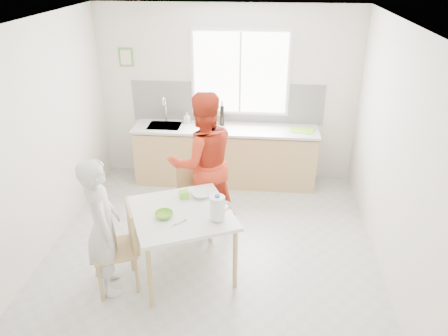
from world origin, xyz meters
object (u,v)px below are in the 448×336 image
object	(u,v)px
chair_far	(193,196)
milk_jug	(218,207)
dining_table	(182,218)
wine_bottle_a	(222,115)
wine_bottle_b	(212,115)
person_red	(203,162)
person_white	(103,227)
bowl_green	(164,215)
bowl_white	(201,194)
chair_left	(121,244)

from	to	relation	value
chair_far	milk_jug	world-z (taller)	milk_jug
dining_table	wine_bottle_a	xyz separation A→B (m)	(0.21, 2.37, 0.36)
dining_table	wine_bottle_b	distance (m)	2.45
dining_table	person_red	size ratio (longest dim) A/B	0.74
dining_table	milk_jug	xyz separation A→B (m)	(0.41, -0.12, 0.23)
person_white	bowl_green	distance (m)	0.64
dining_table	person_white	world-z (taller)	person_white
bowl_white	dining_table	bearing A→B (deg)	-115.69
chair_far	person_red	size ratio (longest dim) A/B	0.48
chair_far	milk_jug	bearing A→B (deg)	-91.36
wine_bottle_a	wine_bottle_b	xyz separation A→B (m)	(-0.16, 0.05, -0.01)
person_white	person_red	size ratio (longest dim) A/B	0.84
dining_table	milk_jug	world-z (taller)	milk_jug
dining_table	wine_bottle_b	world-z (taller)	wine_bottle_b
chair_far	person_red	xyz separation A→B (m)	(0.12, 0.11, 0.44)
chair_far	bowl_green	distance (m)	1.08
chair_far	person_white	bearing A→B (deg)	-145.37
chair_left	person_white	xyz separation A→B (m)	(-0.14, -0.06, 0.25)
chair_left	person_white	size ratio (longest dim) A/B	0.62
person_white	milk_jug	world-z (taller)	person_white
person_red	bowl_white	distance (m)	0.65
chair_far	person_red	bearing A→B (deg)	16.84
chair_left	bowl_white	bearing A→B (deg)	104.34
chair_far	wine_bottle_b	xyz separation A→B (m)	(0.07, 1.53, 0.59)
dining_table	bowl_white	size ratio (longest dim) A/B	6.23
wine_bottle_b	bowl_white	bearing A→B (deg)	-86.56
dining_table	wine_bottle_a	world-z (taller)	wine_bottle_a
dining_table	bowl_green	size ratio (longest dim) A/B	7.19
milk_jug	bowl_white	bearing A→B (deg)	92.57
chair_left	milk_jug	size ratio (longest dim) A/B	3.41
wine_bottle_a	dining_table	bearing A→B (deg)	-94.97
person_red	wine_bottle_a	distance (m)	1.39
chair_far	bowl_green	bearing A→B (deg)	-122.40
bowl_green	milk_jug	bearing A→B (deg)	0.64
wine_bottle_a	wine_bottle_b	distance (m)	0.17
person_red	milk_jug	distance (m)	1.16
person_white	milk_jug	bearing A→B (deg)	-103.70
chair_left	wine_bottle_a	size ratio (longest dim) A/B	2.98
milk_jug	wine_bottle_b	distance (m)	2.57
chair_left	chair_far	size ratio (longest dim) A/B	1.08
wine_bottle_a	person_white	bearing A→B (deg)	-109.52
milk_jug	wine_bottle_a	bearing A→B (deg)	70.20
chair_left	person_red	world-z (taller)	person_red
bowl_white	wine_bottle_b	world-z (taller)	wine_bottle_b
chair_left	bowl_white	world-z (taller)	chair_left
chair_left	person_red	xyz separation A→B (m)	(0.72, 1.28, 0.40)
person_white	wine_bottle_b	xyz separation A→B (m)	(0.80, 2.77, 0.29)
chair_left	wine_bottle_a	world-z (taller)	wine_bottle_a
person_red	milk_jug	world-z (taller)	person_red
chair_far	person_red	distance (m)	0.47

